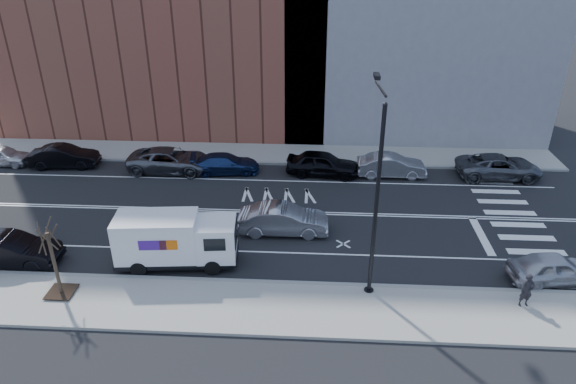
# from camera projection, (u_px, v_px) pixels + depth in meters

# --- Properties ---
(ground) EXTENTS (120.00, 120.00, 0.00)m
(ground) POSITION_uv_depth(u_px,v_px,m) (240.00, 211.00, 30.56)
(ground) COLOR black
(ground) RESTS_ON ground
(sidewalk_near) EXTENTS (44.00, 3.60, 0.15)m
(sidewalk_near) POSITION_uv_depth(u_px,v_px,m) (212.00, 306.00, 22.68)
(sidewalk_near) COLOR gray
(sidewalk_near) RESTS_ON ground
(sidewalk_far) EXTENTS (44.00, 3.60, 0.15)m
(sidewalk_far) POSITION_uv_depth(u_px,v_px,m) (257.00, 153.00, 38.36)
(sidewalk_far) COLOR gray
(sidewalk_far) RESTS_ON ground
(curb_near) EXTENTS (44.00, 0.25, 0.17)m
(curb_near) POSITION_uv_depth(u_px,v_px,m) (219.00, 281.00, 24.28)
(curb_near) COLOR gray
(curb_near) RESTS_ON ground
(curb_far) EXTENTS (44.00, 0.25, 0.17)m
(curb_far) POSITION_uv_depth(u_px,v_px,m) (254.00, 163.00, 36.75)
(curb_far) COLOR gray
(curb_far) RESTS_ON ground
(crosswalk) EXTENTS (3.00, 14.00, 0.01)m
(crosswalk) POSITION_uv_depth(u_px,v_px,m) (514.00, 219.00, 29.74)
(crosswalk) COLOR white
(crosswalk) RESTS_ON ground
(road_markings) EXTENTS (40.00, 8.60, 0.01)m
(road_markings) POSITION_uv_depth(u_px,v_px,m) (240.00, 211.00, 30.55)
(road_markings) COLOR white
(road_markings) RESTS_ON ground
(streetlight) EXTENTS (0.44, 4.02, 9.34)m
(streetlight) POSITION_uv_depth(u_px,v_px,m) (376.00, 190.00, 21.75)
(streetlight) COLOR black
(streetlight) RESTS_ON ground
(street_tree) EXTENTS (1.20, 1.20, 3.75)m
(street_tree) POSITION_uv_depth(u_px,v_px,m) (56.00, 269.00, 22.78)
(street_tree) COLOR black
(street_tree) RESTS_ON ground
(fedex_van) EXTENTS (6.07, 2.54, 2.70)m
(fedex_van) POSITION_uv_depth(u_px,v_px,m) (175.00, 240.00, 25.05)
(fedex_van) COLOR black
(fedex_van) RESTS_ON ground
(far_parked_a) EXTENTS (4.15, 1.78, 1.40)m
(far_parked_a) POSITION_uv_depth(u_px,v_px,m) (2.00, 155.00, 36.42)
(far_parked_a) COLOR silver
(far_parked_a) RESTS_ON ground
(far_parked_b) EXTENTS (4.83, 2.07, 1.55)m
(far_parked_b) POSITION_uv_depth(u_px,v_px,m) (64.00, 157.00, 36.02)
(far_parked_b) COLOR black
(far_parked_b) RESTS_ON ground
(far_parked_c) EXTENTS (5.79, 2.71, 1.60)m
(far_parked_c) POSITION_uv_depth(u_px,v_px,m) (170.00, 160.00, 35.38)
(far_parked_c) COLOR #55565D
(far_parked_c) RESTS_ON ground
(far_parked_d) EXTENTS (4.82, 2.43, 1.34)m
(far_parked_d) POSITION_uv_depth(u_px,v_px,m) (225.00, 164.00, 35.18)
(far_parked_d) COLOR navy
(far_parked_d) RESTS_ON ground
(far_parked_e) EXTENTS (5.08, 2.50, 1.67)m
(far_parked_e) POSITION_uv_depth(u_px,v_px,m) (323.00, 164.00, 34.77)
(far_parked_e) COLOR black
(far_parked_e) RESTS_ON ground
(far_parked_f) EXTENTS (4.65, 1.68, 1.52)m
(far_parked_f) POSITION_uv_depth(u_px,v_px,m) (391.00, 166.00, 34.65)
(far_parked_f) COLOR #9A9B9F
(far_parked_f) RESTS_ON ground
(far_parked_g) EXTENTS (5.64, 2.71, 1.55)m
(far_parked_g) POSITION_uv_depth(u_px,v_px,m) (499.00, 167.00, 34.47)
(far_parked_g) COLOR #4F5156
(far_parked_g) RESTS_ON ground
(driving_sedan) EXTENTS (4.92, 1.78, 1.61)m
(driving_sedan) POSITION_uv_depth(u_px,v_px,m) (283.00, 220.00, 28.04)
(driving_sedan) COLOR #99989D
(driving_sedan) RESTS_ON ground
(near_parked_rear_a) EXTENTS (4.87, 1.81, 1.59)m
(near_parked_rear_a) POSITION_uv_depth(u_px,v_px,m) (10.00, 250.00, 25.33)
(near_parked_rear_a) COLOR black
(near_parked_rear_a) RESTS_ON ground
(near_parked_front) EXTENTS (4.45, 2.23, 1.45)m
(near_parked_front) POSITION_uv_depth(u_px,v_px,m) (554.00, 268.00, 24.09)
(near_parked_front) COLOR #B8B7BD
(near_parked_front) RESTS_ON ground
(pedestrian) EXTENTS (0.65, 0.48, 1.62)m
(pedestrian) POSITION_uv_depth(u_px,v_px,m) (527.00, 290.00, 22.24)
(pedestrian) COLOR black
(pedestrian) RESTS_ON sidewalk_near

